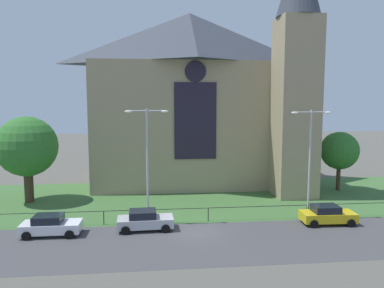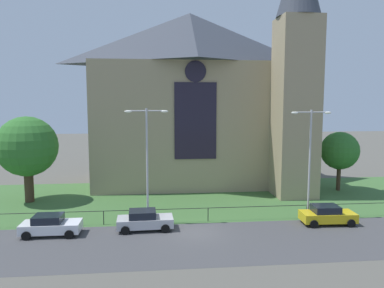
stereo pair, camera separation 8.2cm
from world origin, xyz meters
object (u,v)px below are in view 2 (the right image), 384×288
at_px(tree_left_far, 27,147).
at_px(parked_car_yellow, 327,215).
at_px(church_building, 197,97).
at_px(streetlamp_far, 310,151).
at_px(parked_car_silver, 145,220).
at_px(tree_right_far, 340,151).
at_px(streetlamp_near, 147,152).
at_px(parked_car_white, 51,225).

relative_size(tree_left_far, parked_car_yellow, 1.95).
xyz_separation_m(church_building, streetlamp_far, (7.62, -14.87, -4.59)).
height_order(tree_left_far, parked_car_silver, tree_left_far).
height_order(tree_right_far, tree_left_far, tree_left_far).
height_order(church_building, parked_car_silver, church_building).
height_order(church_building, parked_car_yellow, church_building).
distance_m(streetlamp_near, parked_car_yellow, 15.14).
xyz_separation_m(parked_car_silver, parked_car_yellow, (14.43, -0.14, 0.00)).
distance_m(church_building, tree_right_far, 17.11).
bearing_deg(tree_left_far, parked_car_silver, -38.83).
xyz_separation_m(tree_left_far, parked_car_silver, (11.36, -9.15, -4.65)).
bearing_deg(tree_right_far, church_building, 159.14).
bearing_deg(tree_right_far, streetlamp_near, -156.11).
bearing_deg(streetlamp_near, streetlamp_far, 0.00).
height_order(streetlamp_far, parked_car_yellow, streetlamp_far).
height_order(parked_car_white, parked_car_silver, same).
distance_m(tree_left_far, parked_car_white, 11.62).
xyz_separation_m(tree_right_far, tree_left_far, (-32.24, -1.40, 1.00)).
distance_m(parked_car_white, parked_car_silver, 6.81).
height_order(tree_right_far, parked_car_silver, tree_right_far).
xyz_separation_m(church_building, tree_right_far, (15.01, -5.72, -5.88)).
height_order(tree_left_far, streetlamp_near, streetlamp_near).
distance_m(tree_right_far, streetlamp_far, 11.83).
bearing_deg(parked_car_white, tree_left_far, 115.79).
bearing_deg(church_building, parked_car_silver, -109.82).
bearing_deg(tree_left_far, church_building, 22.47).
bearing_deg(streetlamp_far, church_building, 117.14).
distance_m(streetlamp_far, parked_car_white, 20.96).
distance_m(parked_car_white, parked_car_yellow, 21.22).
distance_m(tree_left_far, streetlamp_near, 13.94).
relative_size(tree_right_far, tree_left_far, 0.78).
relative_size(parked_car_silver, parked_car_yellow, 1.00).
distance_m(tree_left_far, parked_car_silver, 15.31).
height_order(parked_car_silver, parked_car_yellow, same).
bearing_deg(tree_left_far, parked_car_white, -64.57).
relative_size(tree_left_far, parked_car_white, 1.98).
bearing_deg(parked_car_yellow, tree_left_far, 162.63).
height_order(streetlamp_near, parked_car_yellow, streetlamp_near).
bearing_deg(parked_car_silver, streetlamp_near, 78.86).
bearing_deg(parked_car_white, streetlamp_near, 15.30).
bearing_deg(parked_car_white, tree_right_far, 22.08).
xyz_separation_m(church_building, streetlamp_near, (-5.64, -14.87, -4.51)).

